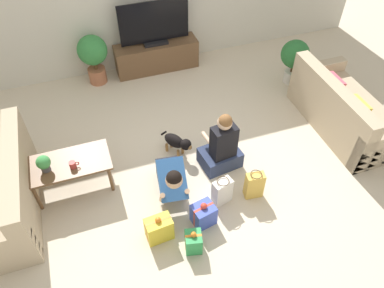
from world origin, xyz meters
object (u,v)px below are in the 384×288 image
tv_console (157,56)px  potted_plant_corner_right (295,56)px  gift_box_c (193,242)px  coffee_table (69,166)px  gift_bag_a (254,185)px  dog (177,142)px  gift_box_b (203,214)px  mug (73,165)px  tabletop_plant (44,163)px  gift_box_a (159,229)px  tv (154,25)px  person_kneeling (171,179)px  potted_plant_back_left (93,54)px  person_sitting (222,148)px  sofa_right (343,111)px  gift_bag_b (222,191)px

tv_console → potted_plant_corner_right: size_ratio=1.85×
tv_console → gift_box_c: tv_console is taller
coffee_table → gift_bag_a: (2.13, -0.87, -0.22)m
potted_plant_corner_right → dog: bearing=-156.9°
coffee_table → gift_box_b: coffee_table is taller
dog → gift_bag_a: gift_bag_a is taller
gift_box_c → mug: (-1.11, 1.24, 0.39)m
gift_box_c → tabletop_plant: (-1.42, 1.30, 0.46)m
gift_box_a → gift_box_c: 0.42m
tv → gift_box_c: (-0.56, -3.61, -0.71)m
coffee_table → person_kneeling: size_ratio=1.24×
dog → person_kneeling: bearing=-147.8°
potted_plant_back_left → tabletop_plant: (-0.91, -2.26, 0.06)m
person_sitting → tabletop_plant: person_sitting is taller
potted_plant_corner_right → gift_box_b: 3.27m
tv_console → sofa_right: bearing=-47.2°
mug → gift_bag_b: bearing=-23.8°
sofa_right → potted_plant_back_left: (-3.29, 2.34, 0.25)m
gift_bag_b → coffee_table: bearing=154.1°
gift_box_c → gift_bag_a: (0.97, 0.47, 0.06)m
mug → person_kneeling: bearing=-22.6°
potted_plant_corner_right → gift_box_b: (-2.40, -2.18, -0.36)m
sofa_right → gift_box_b: bearing=110.0°
sofa_right → person_sitting: person_sitting is taller
gift_bag_a → tv: bearing=97.4°
tv → gift_bag_a: tv is taller
coffee_table → potted_plant_corner_right: (3.80, 1.14, 0.09)m
gift_box_a → mug: (-0.78, 0.97, 0.36)m
dog → gift_box_a: bearing=-151.1°
tv_console → potted_plant_corner_right: 2.37m
potted_plant_corner_right → dog: size_ratio=1.71×
tv_console → tabletop_plant: (-1.99, -2.31, 0.35)m
gift_bag_a → dog: bearing=124.5°
sofa_right → tabletop_plant: size_ratio=8.12×
sofa_right → gift_box_a: (-3.10, -0.95, -0.13)m
tv → gift_box_c: tv is taller
person_kneeling → gift_box_c: 0.81m
dog → mug: (-1.38, -0.23, 0.29)m
coffee_table → person_kneeling: person_kneeling is taller
mug → tabletop_plant: (-0.32, 0.06, 0.08)m
sofa_right → mug: 3.89m
sofa_right → person_sitting: (-2.01, -0.14, 0.04)m
potted_plant_corner_right → person_kneeling: person_kneeling is taller
person_kneeling → gift_box_c: bearing=-81.4°
sofa_right → gift_bag_a: (-1.81, -0.76, -0.10)m
tv → dog: size_ratio=2.58×
tv_console → gift_box_c: (-0.56, -3.61, -0.12)m
sofa_right → gift_box_c: sofa_right is taller
gift_box_a → tabletop_plant: tabletop_plant is taller
person_sitting → dog: person_sitting is taller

